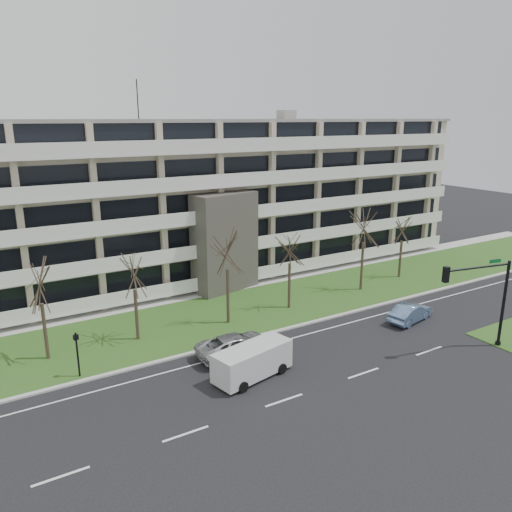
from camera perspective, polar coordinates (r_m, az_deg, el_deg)
ground at (r=32.69m, az=12.18°, el=-12.96°), size 160.00×160.00×0.00m
grass_verge at (r=42.08m, az=0.00°, el=-5.90°), size 90.00×10.00×0.06m
curb at (r=38.20m, az=3.92°, el=-8.19°), size 90.00×0.35×0.12m
sidewalk at (r=46.57m, az=-3.50°, el=-3.76°), size 90.00×2.00×0.08m
lane_edge_line at (r=37.12m, az=5.26°, el=-9.05°), size 90.00×0.12×0.01m
apartment_building at (r=50.72m, az=-7.27°, el=6.57°), size 60.50×15.10×18.75m
silver_pickup at (r=33.74m, az=-2.19°, el=-10.19°), size 5.56×2.67×1.53m
blue_sedan at (r=40.99m, az=17.22°, el=-6.21°), size 4.54×2.38×1.42m
white_van at (r=31.10m, az=-0.31°, el=-11.65°), size 5.42×2.92×1.99m
traffic_signal at (r=36.68m, az=24.65°, el=-3.81°), size 5.44×1.41×6.41m
pedestrian_signal at (r=32.58m, az=-19.77°, el=-9.97°), size 0.32×0.27×2.95m
tree_1 at (r=34.45m, az=-23.56°, el=-2.66°), size 3.49×3.49×6.97m
tree_2 at (r=35.51m, az=-13.84°, el=-1.50°), size 3.40×3.40×6.80m
tree_3 at (r=37.24m, az=-3.32°, el=0.89°), size 3.86×3.86×7.73m
tree_4 at (r=40.52m, az=3.91°, el=1.19°), size 3.47×3.47×6.94m
tree_5 at (r=45.68m, az=12.29°, el=3.73°), size 4.08×4.08×8.15m
tree_6 at (r=50.61m, az=16.44°, el=3.30°), size 3.37×3.37×6.73m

